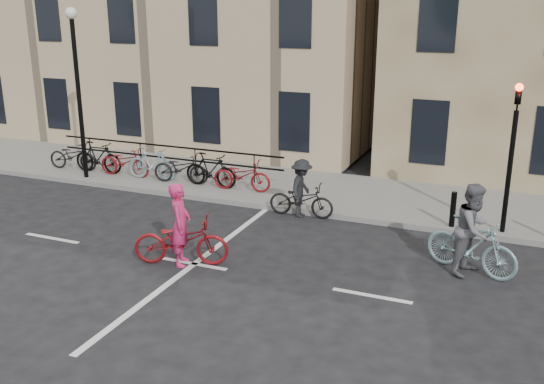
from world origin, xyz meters
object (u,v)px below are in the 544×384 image
at_px(lamp_post, 77,73).
at_px(cyclist_dark, 301,194).
at_px(cyclist_pink, 181,237).
at_px(cyclist_grey, 472,238).
at_px(traffic_light, 513,140).

height_order(lamp_post, cyclist_dark, lamp_post).
bearing_deg(cyclist_pink, cyclist_grey, -90.57).
xyz_separation_m(traffic_light, cyclist_dark, (-5.11, -0.44, -1.83)).
relative_size(traffic_light, lamp_post, 0.74).
bearing_deg(lamp_post, cyclist_grey, -11.66).
height_order(traffic_light, cyclist_grey, traffic_light).
xyz_separation_m(lamp_post, cyclist_pink, (6.24, -4.48, -2.85)).
bearing_deg(traffic_light, cyclist_dark, -175.07).
xyz_separation_m(cyclist_grey, cyclist_dark, (-4.56, 2.01, -0.17)).
distance_m(traffic_light, cyclist_dark, 5.44).
distance_m(traffic_light, lamp_post, 12.74).
relative_size(traffic_light, cyclist_grey, 1.84).
relative_size(lamp_post, cyclist_pink, 2.39).
height_order(lamp_post, cyclist_pink, lamp_post).
bearing_deg(cyclist_dark, cyclist_pink, 158.31).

